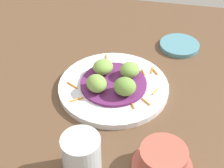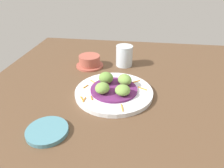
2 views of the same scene
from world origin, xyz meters
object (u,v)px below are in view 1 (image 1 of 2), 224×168
at_px(guac_scoop_center, 97,83).
at_px(side_plate_small, 179,45).
at_px(guac_scoop_right, 125,87).
at_px(guac_scoop_back, 130,70).
at_px(main_plate, 113,87).
at_px(terracotta_bowl, 163,160).
at_px(water_glass, 82,156).
at_px(guac_scoop_left, 103,67).

height_order(guac_scoop_center, side_plate_small, guac_scoop_center).
distance_m(guac_scoop_right, guac_scoop_back, 0.07).
distance_m(main_plate, guac_scoop_right, 0.06).
bearing_deg(terracotta_bowl, guac_scoop_center, 44.12).
bearing_deg(main_plate, water_glass, 177.03).
relative_size(guac_scoop_right, water_glass, 0.58).
distance_m(side_plate_small, terracotta_bowl, 0.44).
xyz_separation_m(main_plate, terracotta_bowl, (-0.21, -0.14, 0.02)).
bearing_deg(terracotta_bowl, guac_scoop_left, 34.94).
relative_size(guac_scoop_right, terracotta_bowl, 0.44).
xyz_separation_m(guac_scoop_center, guac_scoop_back, (0.07, -0.07, -0.00)).
bearing_deg(guac_scoop_right, terracotta_bowl, -149.44).
xyz_separation_m(terracotta_bowl, water_glass, (-0.04, 0.15, 0.02)).
relative_size(guac_scoop_right, guac_scoop_back, 1.04).
distance_m(guac_scoop_back, side_plate_small, 0.23).
height_order(side_plate_small, terracotta_bowl, terracotta_bowl).
bearing_deg(guac_scoop_back, guac_scoop_left, 89.34).
bearing_deg(guac_scoop_left, guac_scoop_center, 179.34).
bearing_deg(water_glass, guac_scoop_back, -9.53).
bearing_deg(guac_scoop_center, guac_scoop_right, -90.66).
relative_size(guac_scoop_center, terracotta_bowl, 0.45).
bearing_deg(side_plate_small, guac_scoop_center, 143.63).
bearing_deg(side_plate_small, guac_scoop_right, 154.95).
bearing_deg(guac_scoop_back, water_glass, 170.47).
xyz_separation_m(main_plate, guac_scoop_left, (0.03, 0.03, 0.03)).
relative_size(guac_scoop_center, side_plate_small, 0.47).
distance_m(guac_scoop_center, terracotta_bowl, 0.25).
distance_m(guac_scoop_left, terracotta_bowl, 0.31).
xyz_separation_m(guac_scoop_right, guac_scoop_back, (0.07, -0.00, -0.00)).
height_order(guac_scoop_back, side_plate_small, guac_scoop_back).
height_order(guac_scoop_center, water_glass, water_glass).
distance_m(guac_scoop_right, water_glass, 0.22).
xyz_separation_m(main_plate, guac_scoop_right, (-0.03, -0.03, 0.04)).
height_order(guac_scoop_right, water_glass, water_glass).
xyz_separation_m(guac_scoop_left, guac_scoop_center, (-0.07, 0.00, 0.00)).
height_order(guac_scoop_center, guac_scoop_back, guac_scoop_center).
bearing_deg(guac_scoop_back, terracotta_bowl, -157.05).
relative_size(guac_scoop_center, water_glass, 0.59).
distance_m(guac_scoop_left, water_glass, 0.29).
bearing_deg(water_glass, main_plate, -2.97).
distance_m(guac_scoop_left, side_plate_small, 0.27).
xyz_separation_m(guac_scoop_right, terracotta_bowl, (-0.18, -0.11, -0.02)).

